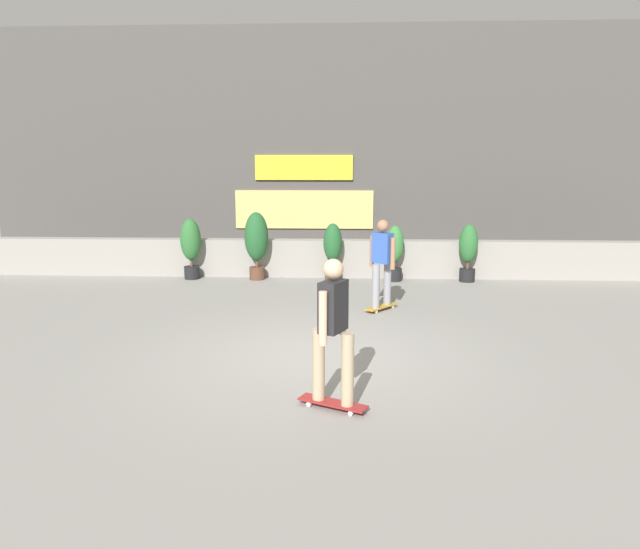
# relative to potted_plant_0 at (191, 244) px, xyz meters

# --- Properties ---
(ground_plane) EXTENTS (48.00, 48.00, 0.00)m
(ground_plane) POSITION_rel_potted_plant_0_xyz_m (3.26, -5.55, -0.83)
(ground_plane) COLOR gray
(planter_wall) EXTENTS (18.00, 0.40, 0.90)m
(planter_wall) POSITION_rel_potted_plant_0_xyz_m (3.26, 0.45, -0.38)
(planter_wall) COLOR gray
(planter_wall) RESTS_ON ground
(building_backdrop) EXTENTS (20.00, 2.08, 6.50)m
(building_backdrop) POSITION_rel_potted_plant_0_xyz_m (3.26, 4.45, 2.42)
(building_backdrop) COLOR #4C4947
(building_backdrop) RESTS_ON ground
(potted_plant_0) EXTENTS (0.48, 0.48, 1.44)m
(potted_plant_0) POSITION_rel_potted_plant_0_xyz_m (0.00, 0.00, 0.00)
(potted_plant_0) COLOR black
(potted_plant_0) RESTS_ON ground
(potted_plant_1) EXTENTS (0.56, 0.56, 1.59)m
(potted_plant_1) POSITION_rel_potted_plant_0_xyz_m (1.57, 0.00, 0.11)
(potted_plant_1) COLOR brown
(potted_plant_1) RESTS_ON ground
(potted_plant_2) EXTENTS (0.44, 0.44, 1.34)m
(potted_plant_2) POSITION_rel_potted_plant_0_xyz_m (3.36, 0.00, -0.07)
(potted_plant_2) COLOR brown
(potted_plant_2) RESTS_ON ground
(potted_plant_3) EXTENTS (0.41, 0.41, 1.30)m
(potted_plant_3) POSITION_rel_potted_plant_0_xyz_m (4.80, 0.00, -0.11)
(potted_plant_3) COLOR black
(potted_plant_3) RESTS_ON ground
(potted_plant_4) EXTENTS (0.43, 0.43, 1.34)m
(potted_plant_4) POSITION_rel_potted_plant_0_xyz_m (6.49, -0.00, -0.08)
(potted_plant_4) COLOR black
(potted_plant_4) RESTS_ON ground
(skater_mid_plaza) EXTENTS (0.66, 0.75, 1.70)m
(skater_mid_plaza) POSITION_rel_potted_plant_0_xyz_m (4.35, -2.82, 0.11)
(skater_mid_plaza) COLOR #BF8C26
(skater_mid_plaza) RESTS_ON ground
(skater_by_wall_left) EXTENTS (0.81, 0.52, 1.70)m
(skater_by_wall_left) POSITION_rel_potted_plant_0_xyz_m (3.57, -7.34, 0.11)
(skater_by_wall_left) COLOR maroon
(skater_by_wall_left) RESTS_ON ground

